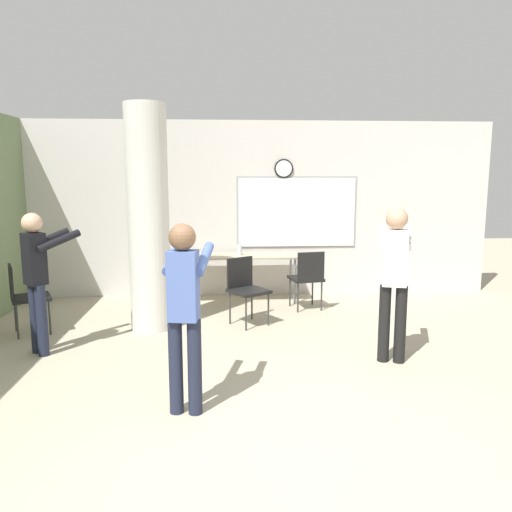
{
  "coord_description": "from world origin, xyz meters",
  "views": [
    {
      "loc": [
        -0.35,
        -3.03,
        1.93
      ],
      "look_at": [
        0.0,
        2.47,
        1.05
      ],
      "focal_mm": 35.0,
      "sensor_mm": 36.0,
      "label": 1
    }
  ],
  "objects_px": {
    "folding_table": "(238,258)",
    "person_playing_side": "(394,272)",
    "chair_table_right": "(307,275)",
    "chair_by_left_wall": "(24,294)",
    "chair_table_front": "(246,286)",
    "bottle_on_table": "(240,250)",
    "person_watching_back": "(38,272)",
    "person_playing_front": "(184,303)"
  },
  "relations": [
    {
      "from": "chair_by_left_wall",
      "to": "person_playing_front",
      "type": "relative_size",
      "value": 0.56
    },
    {
      "from": "folding_table",
      "to": "person_playing_side",
      "type": "relative_size",
      "value": 1.13
    },
    {
      "from": "chair_table_right",
      "to": "person_playing_front",
      "type": "height_order",
      "value": "person_playing_front"
    },
    {
      "from": "chair_by_left_wall",
      "to": "person_playing_front",
      "type": "distance_m",
      "value": 3.09
    },
    {
      "from": "chair_table_right",
      "to": "chair_table_front",
      "type": "height_order",
      "value": "same"
    },
    {
      "from": "chair_table_right",
      "to": "chair_by_left_wall",
      "type": "bearing_deg",
      "value": -166.14
    },
    {
      "from": "folding_table",
      "to": "chair_by_left_wall",
      "type": "distance_m",
      "value": 3.05
    },
    {
      "from": "chair_table_right",
      "to": "person_playing_front",
      "type": "distance_m",
      "value": 3.48
    },
    {
      "from": "chair_table_front",
      "to": "person_playing_side",
      "type": "bearing_deg",
      "value": -44.55
    },
    {
      "from": "chair_by_left_wall",
      "to": "person_playing_side",
      "type": "bearing_deg",
      "value": -15.69
    },
    {
      "from": "person_playing_side",
      "to": "chair_by_left_wall",
      "type": "bearing_deg",
      "value": 164.31
    },
    {
      "from": "person_watching_back",
      "to": "person_playing_side",
      "type": "bearing_deg",
      "value": -7.05
    },
    {
      "from": "person_playing_side",
      "to": "person_playing_front",
      "type": "relative_size",
      "value": 1.03
    },
    {
      "from": "chair_table_front",
      "to": "chair_by_left_wall",
      "type": "bearing_deg",
      "value": -174.37
    },
    {
      "from": "chair_table_front",
      "to": "person_playing_side",
      "type": "height_order",
      "value": "person_playing_side"
    },
    {
      "from": "chair_table_right",
      "to": "person_watching_back",
      "type": "relative_size",
      "value": 0.56
    },
    {
      "from": "chair_table_front",
      "to": "person_playing_front",
      "type": "xyz_separation_m",
      "value": [
        -0.6,
        -2.47,
        0.41
      ]
    },
    {
      "from": "person_watching_back",
      "to": "person_playing_side",
      "type": "relative_size",
      "value": 0.96
    },
    {
      "from": "person_watching_back",
      "to": "chair_by_left_wall",
      "type": "bearing_deg",
      "value": 121.81
    },
    {
      "from": "folding_table",
      "to": "chair_by_left_wall",
      "type": "xyz_separation_m",
      "value": [
        -2.66,
        -1.49,
        -0.17
      ]
    },
    {
      "from": "bottle_on_table",
      "to": "person_playing_side",
      "type": "bearing_deg",
      "value": -60.35
    },
    {
      "from": "bottle_on_table",
      "to": "chair_table_front",
      "type": "xyz_separation_m",
      "value": [
        0.04,
        -1.21,
        -0.3
      ]
    },
    {
      "from": "person_playing_side",
      "to": "person_playing_front",
      "type": "height_order",
      "value": "person_playing_side"
    },
    {
      "from": "chair_by_left_wall",
      "to": "person_playing_front",
      "type": "xyz_separation_m",
      "value": [
        2.13,
        -2.2,
        0.41
      ]
    },
    {
      "from": "chair_by_left_wall",
      "to": "person_playing_front",
      "type": "height_order",
      "value": "person_playing_front"
    },
    {
      "from": "chair_table_right",
      "to": "person_playing_side",
      "type": "distance_m",
      "value": 2.19
    },
    {
      "from": "person_playing_front",
      "to": "folding_table",
      "type": "bearing_deg",
      "value": 81.79
    },
    {
      "from": "bottle_on_table",
      "to": "chair_table_front",
      "type": "relative_size",
      "value": 0.26
    },
    {
      "from": "folding_table",
      "to": "chair_table_right",
      "type": "bearing_deg",
      "value": -30.72
    },
    {
      "from": "bottle_on_table",
      "to": "person_playing_side",
      "type": "relative_size",
      "value": 0.14
    },
    {
      "from": "chair_table_front",
      "to": "person_playing_front",
      "type": "height_order",
      "value": "person_playing_front"
    },
    {
      "from": "bottle_on_table",
      "to": "person_playing_front",
      "type": "distance_m",
      "value": 3.72
    },
    {
      "from": "chair_table_right",
      "to": "chair_table_front",
      "type": "distance_m",
      "value": 1.12
    },
    {
      "from": "person_playing_side",
      "to": "person_watching_back",
      "type": "bearing_deg",
      "value": 172.95
    },
    {
      "from": "chair_table_right",
      "to": "person_playing_side",
      "type": "height_order",
      "value": "person_playing_side"
    },
    {
      "from": "folding_table",
      "to": "bottle_on_table",
      "type": "height_order",
      "value": "bottle_on_table"
    },
    {
      "from": "chair_table_right",
      "to": "chair_table_front",
      "type": "xyz_separation_m",
      "value": [
        -0.92,
        -0.63,
        0.0
      ]
    },
    {
      "from": "folding_table",
      "to": "person_watching_back",
      "type": "distance_m",
      "value": 3.13
    },
    {
      "from": "chair_table_front",
      "to": "folding_table",
      "type": "bearing_deg",
      "value": 93.14
    },
    {
      "from": "person_watching_back",
      "to": "person_playing_front",
      "type": "distance_m",
      "value": 2.25
    },
    {
      "from": "bottle_on_table",
      "to": "chair_by_left_wall",
      "type": "bearing_deg",
      "value": -151.23
    },
    {
      "from": "folding_table",
      "to": "person_playing_front",
      "type": "height_order",
      "value": "person_playing_front"
    }
  ]
}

